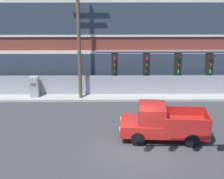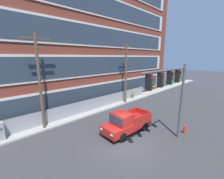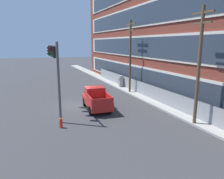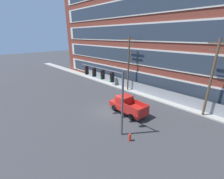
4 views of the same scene
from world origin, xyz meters
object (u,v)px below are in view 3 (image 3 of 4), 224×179
object	(u,v)px
utility_pole_midblock	(199,63)
electrical_cabinet	(121,82)
pickup_truck_red	(96,99)
utility_pole_near_corner	(130,54)
traffic_signal_mast	(54,61)
fire_hydrant	(61,123)

from	to	relation	value
utility_pole_midblock	electrical_cabinet	bearing A→B (deg)	178.16
pickup_truck_red	electrical_cabinet	distance (m)	10.72
pickup_truck_red	utility_pole_near_corner	distance (m)	8.97
utility_pole_near_corner	electrical_cabinet	xyz separation A→B (m)	(-3.47, 0.24, -4.15)
traffic_signal_mast	pickup_truck_red	xyz separation A→B (m)	(-0.46, 3.82, -3.84)
traffic_signal_mast	fire_hydrant	bearing A→B (deg)	-2.55
traffic_signal_mast	pickup_truck_red	world-z (taller)	traffic_signal_mast
traffic_signal_mast	pickup_truck_red	distance (m)	5.44
pickup_truck_red	fire_hydrant	bearing A→B (deg)	-46.96
pickup_truck_red	utility_pole_midblock	size ratio (longest dim) A/B	0.58
utility_pole_near_corner	fire_hydrant	size ratio (longest dim) A/B	11.60
traffic_signal_mast	electrical_cabinet	xyz separation A→B (m)	(-9.08, 10.19, -3.95)
pickup_truck_red	utility_pole_near_corner	world-z (taller)	utility_pole_near_corner
fire_hydrant	utility_pole_near_corner	bearing A→B (deg)	131.24
utility_pole_near_corner	electrical_cabinet	world-z (taller)	utility_pole_near_corner
pickup_truck_red	utility_pole_near_corner	xyz separation A→B (m)	(-5.15, 6.13, 4.05)
utility_pole_near_corner	electrical_cabinet	bearing A→B (deg)	175.99
utility_pole_near_corner	utility_pole_midblock	bearing A→B (deg)	-1.21
pickup_truck_red	fire_hydrant	xyz separation A→B (m)	(3.70, -3.96, -0.58)
pickup_truck_red	fire_hydrant	world-z (taller)	pickup_truck_red
traffic_signal_mast	pickup_truck_red	size ratio (longest dim) A/B	1.25
utility_pole_near_corner	electrical_cabinet	size ratio (longest dim) A/B	5.27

